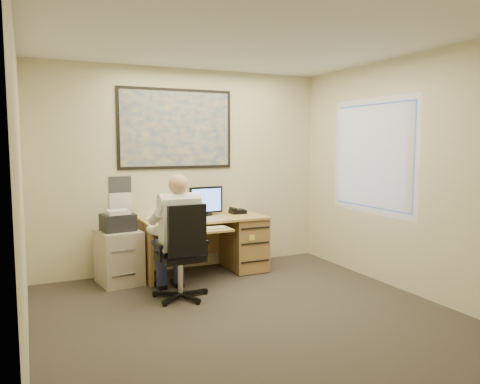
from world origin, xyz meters
name	(u,v)px	position (x,y,z in m)	size (l,w,h in m)	color
room_shell	(261,183)	(0.00, 0.00, 1.35)	(4.00, 4.50, 2.70)	#353029
desk	(227,238)	(0.46, 1.90, 0.44)	(1.60, 0.97, 1.13)	tan
world_map	(176,129)	(-0.12, 2.23, 1.90)	(1.56, 0.03, 1.06)	#1E4C93
wall_calendar	(120,193)	(-0.87, 2.24, 1.08)	(0.28, 0.01, 0.42)	white
window_blinds	(372,156)	(1.97, 0.80, 1.55)	(0.06, 1.40, 1.30)	silver
filing_cabinet	(119,252)	(-0.97, 1.90, 0.39)	(0.54, 0.62, 0.91)	#B8AA94
office_chair	(181,272)	(-0.46, 1.00, 0.31)	(0.67, 0.67, 1.07)	black
person	(179,237)	(-0.45, 1.08, 0.69)	(0.58, 0.83, 1.38)	white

